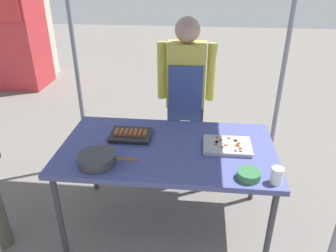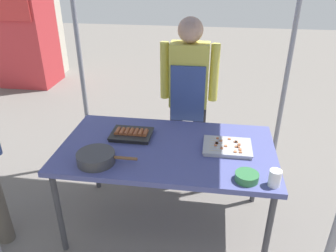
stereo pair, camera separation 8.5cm
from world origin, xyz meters
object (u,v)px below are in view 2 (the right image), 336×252
at_px(tray_meat_skewers, 227,147).
at_px(cooking_wok, 96,157).
at_px(tray_grilled_sausages, 132,134).
at_px(neighbor_stall_right, 25,36).
at_px(neighbor_stall_left, 33,25).
at_px(vendor_woman, 189,91).
at_px(stall_table, 167,153).
at_px(condiment_bowl, 247,177).
at_px(drink_cup_near_edge, 275,178).

distance_m(tray_meat_skewers, cooking_wok, 0.95).
relative_size(tray_grilled_sausages, neighbor_stall_right, 0.19).
distance_m(neighbor_stall_left, neighbor_stall_right, 0.44).
bearing_deg(neighbor_stall_right, tray_meat_skewers, -42.88).
bearing_deg(neighbor_stall_right, vendor_woman, -39.13).
distance_m(cooking_wok, neighbor_stall_right, 4.20).
bearing_deg(stall_table, vendor_woman, 82.26).
relative_size(condiment_bowl, drink_cup_near_edge, 1.36).
bearing_deg(tray_grilled_sausages, condiment_bowl, -28.02).
distance_m(cooking_wok, vendor_woman, 1.13).
relative_size(stall_table, condiment_bowl, 10.66).
distance_m(vendor_woman, neighbor_stall_right, 3.86).
relative_size(cooking_wok, neighbor_stall_left, 0.23).
relative_size(tray_grilled_sausages, tray_meat_skewers, 0.91).
relative_size(cooking_wok, drink_cup_near_edge, 3.85).
distance_m(tray_meat_skewers, vendor_woman, 0.77).
xyz_separation_m(condiment_bowl, neighbor_stall_left, (-3.52, 3.90, 0.16)).
xyz_separation_m(tray_meat_skewers, condiment_bowl, (0.11, -0.37, 0.01)).
xyz_separation_m(tray_meat_skewers, vendor_woman, (-0.35, 0.67, 0.17)).
bearing_deg(tray_grilled_sausages, neighbor_stall_right, 130.70).
bearing_deg(tray_meat_skewers, neighbor_stall_left, 133.97).
height_order(condiment_bowl, neighbor_stall_left, neighbor_stall_left).
bearing_deg(tray_meat_skewers, condiment_bowl, -72.87).
bearing_deg(tray_meat_skewers, neighbor_stall_right, 137.12).
height_order(tray_meat_skewers, drink_cup_near_edge, drink_cup_near_edge).
height_order(stall_table, cooking_wok, cooking_wok).
bearing_deg(condiment_bowl, tray_grilled_sausages, 151.98).
xyz_separation_m(tray_grilled_sausages, neighbor_stall_left, (-2.66, 3.44, 0.16)).
relative_size(condiment_bowl, neighbor_stall_left, 0.08).
height_order(stall_table, drink_cup_near_edge, drink_cup_near_edge).
bearing_deg(vendor_woman, drink_cup_near_edge, 120.49).
distance_m(drink_cup_near_edge, vendor_woman, 1.25).
distance_m(tray_grilled_sausages, drink_cup_near_edge, 1.14).
bearing_deg(condiment_bowl, neighbor_stall_right, 134.85).
height_order(tray_grilled_sausages, vendor_woman, vendor_woman).
relative_size(tray_grilled_sausages, neighbor_stall_left, 0.17).
height_order(stall_table, neighbor_stall_right, neighbor_stall_right).
bearing_deg(neighbor_stall_right, condiment_bowl, -45.15).
bearing_deg(neighbor_stall_left, tray_meat_skewers, -46.03).
distance_m(cooking_wok, drink_cup_near_edge, 1.18).
height_order(tray_grilled_sausages, neighbor_stall_left, neighbor_stall_left).
distance_m(stall_table, cooking_wok, 0.54).
distance_m(tray_grilled_sausages, neighbor_stall_left, 4.35).
bearing_deg(vendor_woman, condiment_bowl, 114.05).
bearing_deg(tray_meat_skewers, vendor_woman, 117.62).
relative_size(neighbor_stall_left, neighbor_stall_right, 1.12).
distance_m(stall_table, neighbor_stall_left, 4.64).
distance_m(tray_grilled_sausages, vendor_woman, 0.72).
bearing_deg(neighbor_stall_right, neighbor_stall_left, 98.32).
bearing_deg(neighbor_stall_right, cooking_wok, -54.38).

